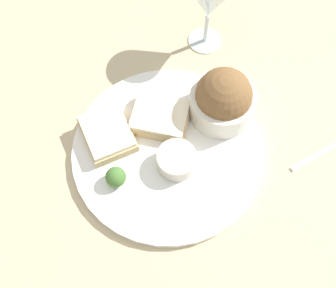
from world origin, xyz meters
TOP-DOWN VIEW (x-y plane):
  - ground_plane at (0.00, 0.00)m, footprint 4.00×4.00m
  - dinner_plate at (0.00, 0.00)m, footprint 0.32×0.32m
  - salad_bowl at (0.00, -0.11)m, footprint 0.11×0.11m
  - sauce_ramekin at (-0.03, 0.01)m, footprint 0.06×0.06m
  - cheese_toast_near at (0.08, 0.06)m, footprint 0.11×0.10m
  - cheese_toast_far at (0.05, -0.02)m, footprint 0.12×0.12m
  - garnish at (0.01, 0.10)m, footprint 0.03×0.03m

SIDE VIEW (x-z plane):
  - ground_plane at x=0.00m, z-range 0.00..0.00m
  - dinner_plate at x=0.00m, z-range 0.00..0.01m
  - cheese_toast_far at x=0.05m, z-range 0.01..0.04m
  - cheese_toast_near at x=0.08m, z-range 0.01..0.04m
  - garnish at x=0.01m, z-range 0.01..0.05m
  - sauce_ramekin at x=-0.03m, z-range 0.02..0.05m
  - salad_bowl at x=0.00m, z-range 0.01..0.10m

